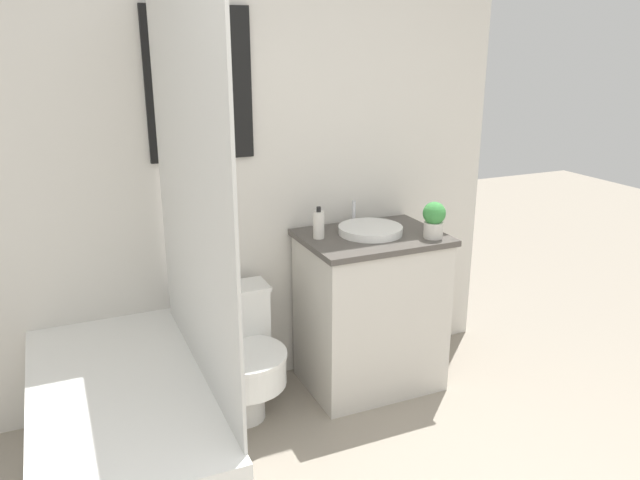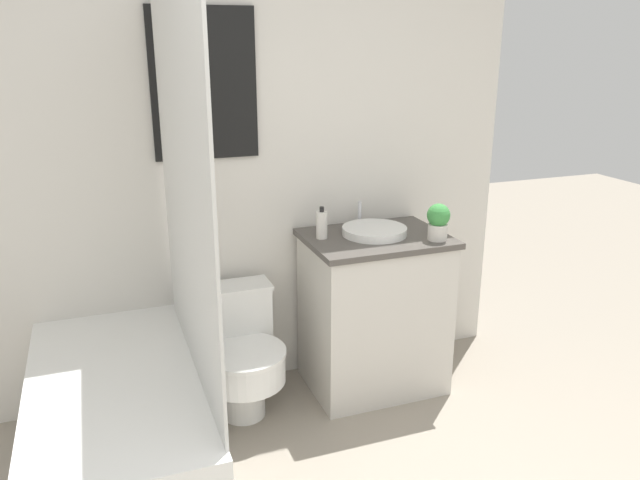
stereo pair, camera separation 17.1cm
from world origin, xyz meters
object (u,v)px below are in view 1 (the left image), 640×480
Objects in this scene: sink at (370,230)px; soap_bottle at (319,225)px; potted_plant at (434,219)px; toilet at (238,353)px.

soap_bottle reaches higher than sink.
potted_plant reaches higher than soap_bottle.
sink is at bearing -7.47° from soap_bottle.
soap_bottle is at bearing 157.14° from potted_plant.
potted_plant is (0.26, -0.19, 0.08)m from sink.
toilet is at bearing -173.72° from soap_bottle.
soap_bottle is 0.57m from potted_plant.
soap_bottle is at bearing 172.53° from sink.
soap_bottle is at bearing 6.28° from toilet.
toilet is at bearing -178.85° from sink.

